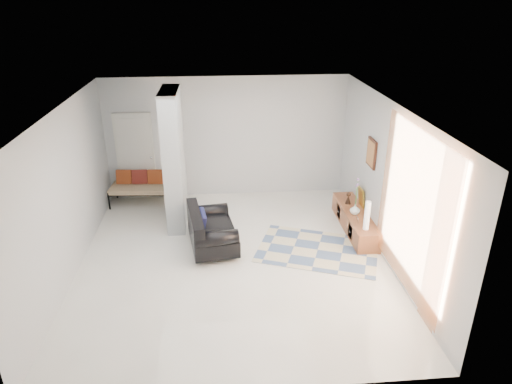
{
  "coord_description": "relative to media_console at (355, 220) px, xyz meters",
  "views": [
    {
      "loc": [
        -0.21,
        -7.11,
        4.5
      ],
      "look_at": [
        0.46,
        0.6,
        1.07
      ],
      "focal_mm": 32.0,
      "sensor_mm": 36.0,
      "label": 1
    }
  ],
  "objects": [
    {
      "name": "ceiling",
      "position": [
        -2.52,
        -0.96,
        2.6
      ],
      "size": [
        6.0,
        6.0,
        0.0
      ],
      "primitive_type": "plane",
      "rotation": [
        3.14,
        0.0,
        0.0
      ],
      "color": "white",
      "rests_on": "wall_back"
    },
    {
      "name": "daybed",
      "position": [
        -4.45,
        1.68,
        0.22
      ],
      "size": [
        1.6,
        0.77,
        0.77
      ],
      "rotation": [
        0.0,
        0.0,
        -0.08
      ],
      "color": "black",
      "rests_on": "floor"
    },
    {
      "name": "vase",
      "position": [
        -0.05,
        -0.1,
        0.3
      ],
      "size": [
        0.23,
        0.23,
        0.21
      ],
      "primitive_type": "imported",
      "rotation": [
        0.0,
        0.0,
        -0.17
      ],
      "color": "white",
      "rests_on": "media_console"
    },
    {
      "name": "cylinder_lamp",
      "position": [
        -0.02,
        -0.72,
        0.48
      ],
      "size": [
        0.1,
        0.1,
        0.56
      ],
      "primitive_type": "cylinder",
      "color": "white",
      "rests_on": "media_console"
    },
    {
      "name": "curtain",
      "position": [
        0.15,
        -2.11,
        1.25
      ],
      "size": [
        0.0,
        2.55,
        2.55
      ],
      "primitive_type": "plane",
      "rotation": [
        1.57,
        0.0,
        1.57
      ],
      "color": "orange",
      "rests_on": "wall_right"
    },
    {
      "name": "wall_back",
      "position": [
        -2.52,
        2.04,
        1.2
      ],
      "size": [
        6.0,
        0.0,
        6.0
      ],
      "primitive_type": "plane",
      "rotation": [
        1.57,
        0.0,
        0.0
      ],
      "color": "silver",
      "rests_on": "ground"
    },
    {
      "name": "partition_column",
      "position": [
        -3.62,
        0.64,
        1.2
      ],
      "size": [
        0.35,
        1.2,
        2.8
      ],
      "primitive_type": "cube",
      "color": "#A1A6A8",
      "rests_on": "floor"
    },
    {
      "name": "floor",
      "position": [
        -2.52,
        -0.96,
        -0.2
      ],
      "size": [
        6.0,
        6.0,
        0.0
      ],
      "primitive_type": "plane",
      "color": "beige",
      "rests_on": "ground"
    },
    {
      "name": "bronze_figurine",
      "position": [
        -0.05,
        0.4,
        0.32
      ],
      "size": [
        0.14,
        0.14,
        0.25
      ],
      "primitive_type": null,
      "rotation": [
        0.0,
        0.0,
        -0.1
      ],
      "color": "black",
      "rests_on": "media_console"
    },
    {
      "name": "loveseat",
      "position": [
        -2.95,
        -0.46,
        0.16
      ],
      "size": [
        1.0,
        1.5,
        0.76
      ],
      "rotation": [
        0.0,
        0.0,
        0.14
      ],
      "color": "silver",
      "rests_on": "floor"
    },
    {
      "name": "wall_front",
      "position": [
        -2.52,
        -3.96,
        1.2
      ],
      "size": [
        6.0,
        0.0,
        6.0
      ],
      "primitive_type": "plane",
      "rotation": [
        -1.57,
        0.0,
        0.0
      ],
      "color": "silver",
      "rests_on": "ground"
    },
    {
      "name": "wall_left",
      "position": [
        -5.27,
        -0.96,
        1.2
      ],
      "size": [
        0.0,
        6.0,
        6.0
      ],
      "primitive_type": "plane",
      "rotation": [
        1.57,
        0.0,
        1.57
      ],
      "color": "silver",
      "rests_on": "ground"
    },
    {
      "name": "hallway_door",
      "position": [
        -4.62,
        2.0,
        0.82
      ],
      "size": [
        0.85,
        0.06,
        2.04
      ],
      "primitive_type": "cube",
      "color": "silver",
      "rests_on": "floor"
    },
    {
      "name": "wall_art",
      "position": [
        0.2,
        -0.0,
        1.45
      ],
      "size": [
        0.04,
        0.45,
        0.55
      ],
      "primitive_type": "cube",
      "color": "#3C1B10",
      "rests_on": "wall_right"
    },
    {
      "name": "media_console",
      "position": [
        0.0,
        0.0,
        0.0
      ],
      "size": [
        0.45,
        2.0,
        0.8
      ],
      "color": "brown",
      "rests_on": "floor"
    },
    {
      "name": "area_rug",
      "position": [
        -0.92,
        -0.76,
        -0.2
      ],
      "size": [
        2.57,
        2.14,
        0.01
      ],
      "primitive_type": "cube",
      "rotation": [
        0.0,
        0.0,
        -0.36
      ],
      "color": "beige",
      "rests_on": "floor"
    },
    {
      "name": "wall_right",
      "position": [
        0.23,
        -0.96,
        1.2
      ],
      "size": [
        0.0,
        6.0,
        6.0
      ],
      "primitive_type": "plane",
      "rotation": [
        1.57,
        0.0,
        -1.57
      ],
      "color": "silver",
      "rests_on": "ground"
    }
  ]
}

